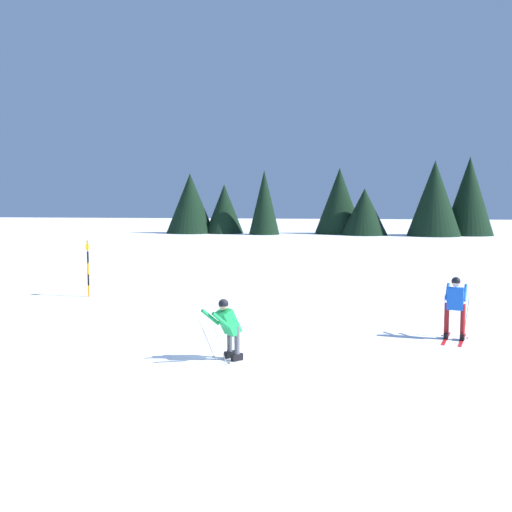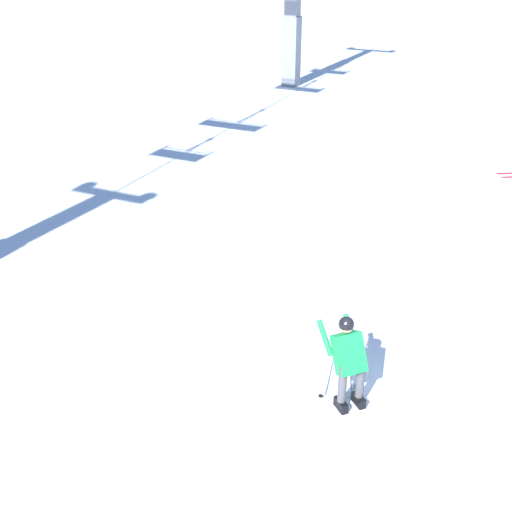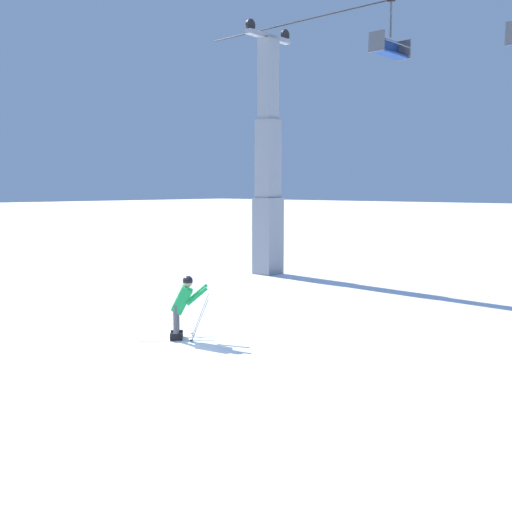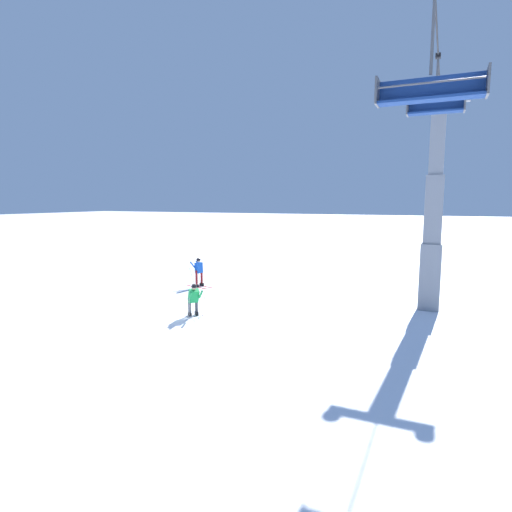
{
  "view_description": "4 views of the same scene",
  "coord_description": "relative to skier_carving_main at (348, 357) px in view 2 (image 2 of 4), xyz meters",
  "views": [
    {
      "loc": [
        -2.71,
        13.51,
        3.66
      ],
      "look_at": [
        -0.56,
        2.02,
        2.6
      ],
      "focal_mm": 40.22,
      "sensor_mm": 36.0,
      "label": 1
    },
    {
      "loc": [
        -7.31,
        -1.34,
        6.57
      ],
      "look_at": [
        0.86,
        2.46,
        1.94
      ],
      "focal_mm": 44.63,
      "sensor_mm": 36.0,
      "label": 2
    },
    {
      "loc": [
        10.76,
        -8.22,
        3.48
      ],
      "look_at": [
        -0.04,
        3.63,
        1.66
      ],
      "focal_mm": 42.19,
      "sensor_mm": 36.0,
      "label": 3
    },
    {
      "loc": [
        15.5,
        10.47,
        5.07
      ],
      "look_at": [
        0.92,
        3.93,
        2.92
      ],
      "focal_mm": 29.43,
      "sensor_mm": 36.0,
      "label": 4
    }
  ],
  "objects": [
    {
      "name": "ground_plane",
      "position": [
        -0.35,
        -0.7,
        -0.84
      ],
      "size": [
        260.0,
        260.0,
        0.0
      ],
      "primitive_type": "plane",
      "color": "white"
    },
    {
      "name": "skier_carving_main",
      "position": [
        0.0,
        0.0,
        0.0
      ],
      "size": [
        1.51,
        1.55,
        1.6
      ],
      "color": "white",
      "rests_on": "ground_plane"
    }
  ]
}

